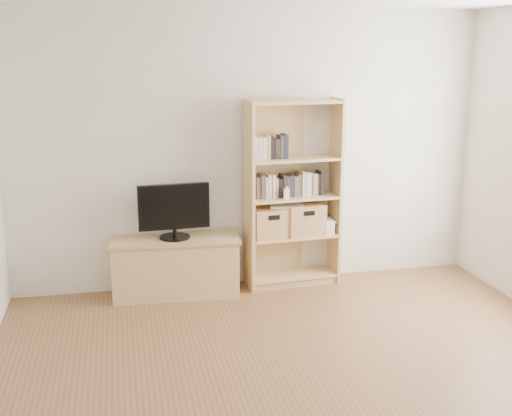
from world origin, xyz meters
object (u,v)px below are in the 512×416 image
object	(u,v)px
tv_stand	(176,267)
laptop	(287,205)
bookshelf	(293,194)
television	(174,211)
basket_right	(303,219)
baby_monitor	(287,194)
basket_left	(269,222)

from	to	relation	value
tv_stand	laptop	world-z (taller)	laptop
tv_stand	bookshelf	size ratio (longest dim) A/B	0.64
television	laptop	xyz separation A→B (m)	(1.07, 0.04, -0.01)
bookshelf	basket_right	bearing A→B (deg)	-2.60
bookshelf	basket_right	world-z (taller)	bookshelf
tv_stand	baby_monitor	bearing A→B (deg)	1.05
basket_left	laptop	world-z (taller)	laptop
bookshelf	baby_monitor	bearing A→B (deg)	-135.00
television	baby_monitor	world-z (taller)	television
basket_left	laptop	distance (m)	0.23
bookshelf	television	distance (m)	1.14
tv_stand	laptop	xyz separation A→B (m)	(1.07, 0.04, 0.53)
bookshelf	baby_monitor	world-z (taller)	bookshelf
television	baby_monitor	bearing A→B (deg)	-5.99
tv_stand	laptop	distance (m)	1.19
basket_right	laptop	distance (m)	0.22
tv_stand	basket_left	world-z (taller)	basket_left
laptop	tv_stand	bearing A→B (deg)	-164.45
bookshelf	laptop	distance (m)	0.12
basket_left	laptop	xyz separation A→B (m)	(0.17, 0.01, 0.15)
bookshelf	laptop	xyz separation A→B (m)	(-0.06, -0.01, -0.11)
basket_right	laptop	xyz separation A→B (m)	(-0.17, -0.02, 0.14)
bookshelf	basket_left	distance (m)	0.35
television	basket_left	world-z (taller)	television
baby_monitor	tv_stand	bearing A→B (deg)	173.13
basket_left	basket_right	bearing A→B (deg)	-2.43
baby_monitor	basket_left	size ratio (longest dim) A/B	0.28
tv_stand	basket_left	xyz separation A→B (m)	(0.89, 0.03, 0.38)
bookshelf	laptop	bearing A→B (deg)	-173.28
basket_right	basket_left	bearing A→B (deg)	179.71
television	basket_right	distance (m)	1.25
basket_right	tv_stand	bearing A→B (deg)	177.97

